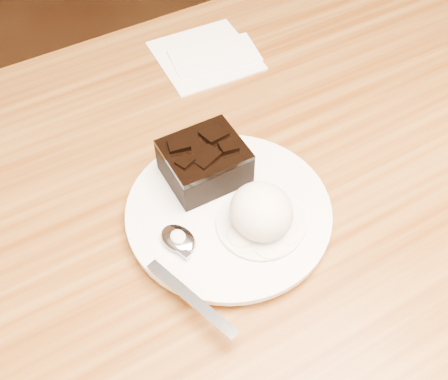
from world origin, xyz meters
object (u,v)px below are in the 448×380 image
brownie (205,164)px  napkin (205,55)px  spoon (178,240)px  dining_table (207,370)px  plate (229,214)px  ice_cream_scoop (261,211)px

brownie → napkin: size_ratio=0.64×
brownie → spoon: brownie is taller
dining_table → napkin: size_ratio=8.99×
spoon → dining_table: bearing=-22.5°
brownie → spoon: size_ratio=0.51×
dining_table → plate: (0.04, 0.01, 0.38)m
dining_table → ice_cream_scoop: (0.06, -0.02, 0.42)m
brownie → spoon: (-0.07, -0.06, -0.02)m
ice_cream_scoop → brownie: bearing=101.3°
plate → spoon: (-0.07, -0.01, 0.01)m
plate → napkin: size_ratio=1.68×
ice_cream_scoop → dining_table: bearing=161.1°
plate → ice_cream_scoop: bearing=-62.2°
plate → napkin: plate is taller
plate → ice_cream_scoop: (0.02, -0.03, 0.03)m
ice_cream_scoop → napkin: (0.10, 0.30, -0.04)m
dining_table → plate: 0.39m
dining_table → spoon: size_ratio=7.17×
napkin → plate: bearing=-113.9°
ice_cream_scoop → spoon: ice_cream_scoop is taller
brownie → plate: bearing=-90.6°
brownie → dining_table: bearing=-124.2°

